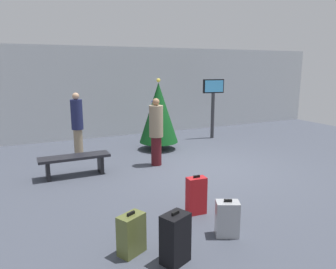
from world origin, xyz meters
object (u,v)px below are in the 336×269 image
Objects in this scene: waiting_bench at (75,161)px; traveller_0 at (156,130)px; holiday_tree at (159,113)px; traveller_1 at (77,123)px; suitcase_1 at (175,239)px; suitcase_3 at (131,234)px; suitcase_0 at (196,196)px; flight_info_kiosk at (213,99)px; suitcase_2 at (227,219)px.

waiting_bench is 0.92× the size of traveller_0.
holiday_tree is 2.36m from traveller_1.
suitcase_3 is (-0.44, 0.43, -0.05)m from suitcase_1.
suitcase_1 reaches higher than suitcase_0.
holiday_tree is 5.66m from suitcase_3.
holiday_tree is 3.17m from waiting_bench.
flight_info_kiosk is 7.60m from suitcase_1.
holiday_tree reaches higher than traveller_0.
flight_info_kiosk reaches higher than traveller_0.
suitcase_0 is (-3.51, -4.95, -1.06)m from flight_info_kiosk.
holiday_tree is 1.35× the size of waiting_bench.
traveller_0 is at bearing 62.14° from suitcase_3.
waiting_bench is at bearing 118.39° from suitcase_0.
suitcase_3 reaches higher than suitcase_2.
suitcase_1 is at bearing -164.50° from suitcase_2.
suitcase_3 is at bearing -92.40° from traveller_1.
flight_info_kiosk is 1.20× the size of traveller_0.
suitcase_2 is 0.96× the size of suitcase_3.
suitcase_0 is 1.15× the size of suitcase_3.
flight_info_kiosk is 2.99× the size of suitcase_0.
suitcase_3 is at bearing -87.45° from waiting_bench.
flight_info_kiosk reaches higher than waiting_bench.
suitcase_1 is at bearing -126.34° from flight_info_kiosk.
flight_info_kiosk is 1.30× the size of waiting_bench.
suitcase_1 is (-4.46, -6.06, -1.05)m from flight_info_kiosk.
suitcase_3 is at bearing -117.86° from traveller_0.
waiting_bench is at bearing 98.56° from suitcase_1.
flight_info_kiosk reaches higher than suitcase_3.
suitcase_3 is (0.16, -3.55, -0.08)m from waiting_bench.
waiting_bench is 1.81m from traveller_1.
waiting_bench is 4.03m from suitcase_2.
suitcase_3 is (-1.44, 0.15, 0.01)m from suitcase_2.
suitcase_3 is at bearing 173.88° from suitcase_2.
traveller_1 is at bearing 134.36° from traveller_0.
suitcase_2 is at bearing -120.91° from flight_info_kiosk.
holiday_tree is 1.62m from traveller_0.
traveller_0 is 4.25m from suitcase_1.
waiting_bench is 3.26m from suitcase_0.
traveller_0 is at bearing -0.36° from waiting_bench.
traveller_0 is 2.43× the size of suitcase_1.
suitcase_2 is (-0.43, -3.69, -0.63)m from traveller_0.
waiting_bench is 2.30× the size of suitcase_0.
suitcase_0 is at bearing -99.51° from traveller_0.
flight_info_kiosk is 3.72m from traveller_0.
holiday_tree is at bearing -5.89° from traveller_1.
suitcase_3 is at bearing 135.67° from suitcase_1.
holiday_tree is 3.57× the size of suitcase_3.
holiday_tree is at bearing 64.29° from traveller_0.
suitcase_0 is at bearing 26.13° from suitcase_3.
holiday_tree reaches higher than flight_info_kiosk.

